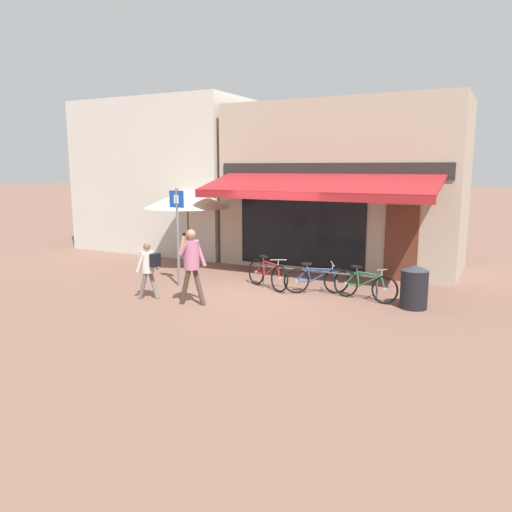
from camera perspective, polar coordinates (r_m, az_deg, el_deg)
name	(u,v)px	position (r m, az deg, el deg)	size (l,w,h in m)	color
ground_plane	(259,291)	(12.78, 0.35, -4.01)	(160.00, 160.00, 0.00)	brown
shop_front	(343,186)	(16.10, 9.86, 7.89)	(7.26, 4.95, 5.08)	tan
neighbour_building	(171,176)	(19.82, -9.74, 8.95)	(6.46, 4.00, 5.54)	beige
bike_rack_rail	(317,275)	(12.58, 7.01, -2.13)	(3.11, 0.04, 0.57)	#47494F
bicycle_red	(268,274)	(13.00, 1.33, -2.09)	(1.56, 0.90, 0.85)	black
bicycle_blue	(316,280)	(12.54, 6.90, -2.71)	(1.50, 0.81, 0.79)	black
bicycle_green	(365,285)	(12.13, 12.31, -3.28)	(1.67, 0.54, 0.82)	black
pedestrian_adult	(191,259)	(11.40, -7.39, -0.29)	(0.62, 0.56, 1.76)	#47382D
pedestrian_child	(149,265)	(12.12, -12.18, -0.96)	(0.54, 0.53, 1.37)	slate
litter_bin	(414,287)	(11.68, 17.63, -3.35)	(0.61, 0.61, 0.99)	black
parking_sign	(177,227)	(13.22, -8.97, 3.28)	(0.44, 0.07, 2.59)	slate
cafe_parasol	(187,198)	(15.69, -7.85, 6.58)	(2.67, 2.67, 2.49)	#4C3D2D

